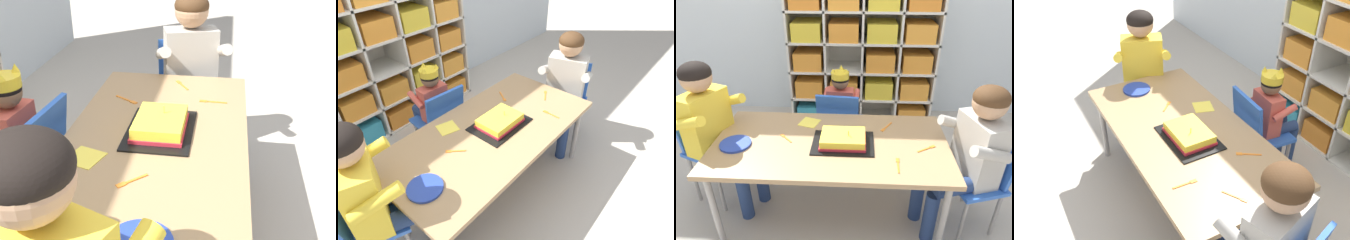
% 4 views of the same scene
% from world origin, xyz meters
% --- Properties ---
extents(ground, '(16.00, 16.00, 0.00)m').
position_xyz_m(ground, '(0.00, 0.00, 0.00)').
color(ground, '#BCB2A3').
extents(storage_cubby_shelf, '(1.42, 0.40, 1.43)m').
position_xyz_m(storage_cubby_shelf, '(0.19, 1.35, 0.71)').
color(storage_cubby_shelf, silver).
rests_on(storage_cubby_shelf, ground).
extents(activity_table, '(1.46, 0.75, 0.56)m').
position_xyz_m(activity_table, '(0.00, 0.00, 0.52)').
color(activity_table, '#A37F56').
rests_on(activity_table, ground).
extents(classroom_chair_blue, '(0.38, 0.36, 0.67)m').
position_xyz_m(classroom_chair_blue, '(0.02, 0.55, 0.39)').
color(classroom_chair_blue, blue).
rests_on(classroom_chair_blue, ground).
extents(child_with_crown, '(0.31, 0.31, 0.83)m').
position_xyz_m(child_with_crown, '(0.02, 0.66, 0.52)').
color(child_with_crown, '#D15647').
rests_on(child_with_crown, ground).
extents(classroom_chair_adult_side, '(0.41, 0.39, 0.70)m').
position_xyz_m(classroom_chair_adult_side, '(-0.87, 0.11, 0.43)').
color(classroom_chair_adult_side, blue).
rests_on(classroom_chair_adult_side, ground).
extents(adult_helper_seated, '(0.49, 0.47, 1.04)m').
position_xyz_m(adult_helper_seated, '(-0.76, 0.07, 0.64)').
color(adult_helper_seated, yellow).
rests_on(adult_helper_seated, ground).
extents(classroom_chair_guest_side, '(0.40, 0.44, 0.69)m').
position_xyz_m(classroom_chair_guest_side, '(0.94, -0.04, 0.41)').
color(classroom_chair_guest_side, blue).
rests_on(classroom_chair_guest_side, ground).
extents(guest_at_table_side, '(0.47, 0.46, 0.99)m').
position_xyz_m(guest_at_table_side, '(0.83, -0.07, 0.60)').
color(guest_at_table_side, '#B2ADA3').
rests_on(guest_at_table_side, ground).
extents(birthday_cake_on_tray, '(0.38, 0.28, 0.10)m').
position_xyz_m(birthday_cake_on_tray, '(0.08, -0.01, 0.59)').
color(birthday_cake_on_tray, black).
rests_on(birthday_cake_on_tray, activity_table).
extents(paper_plate_stack, '(0.19, 0.19, 0.01)m').
position_xyz_m(paper_plate_stack, '(-0.58, -0.06, 0.57)').
color(paper_plate_stack, '#233DA3').
rests_on(paper_plate_stack, activity_table).
extents(paper_napkin_square, '(0.16, 0.16, 0.00)m').
position_xyz_m(paper_napkin_square, '(-0.17, 0.23, 0.56)').
color(paper_napkin_square, '#F4DB4C').
rests_on(paper_napkin_square, activity_table).
extents(fork_at_table_front_edge, '(0.10, 0.10, 0.00)m').
position_xyz_m(fork_at_table_front_edge, '(-0.29, 0.03, 0.57)').
color(fork_at_table_front_edge, orange).
rests_on(fork_at_table_front_edge, activity_table).
extents(fork_scattered_mid_table, '(0.02, 0.13, 0.00)m').
position_xyz_m(fork_scattered_mid_table, '(0.40, -0.21, 0.57)').
color(fork_scattered_mid_table, orange).
rests_on(fork_scattered_mid_table, activity_table).
extents(fork_beside_plate_stack, '(0.09, 0.13, 0.00)m').
position_xyz_m(fork_beside_plate_stack, '(0.36, 0.20, 0.57)').
color(fork_beside_plate_stack, orange).
rests_on(fork_beside_plate_stack, activity_table).
extents(fork_near_child_seat, '(0.12, 0.08, 0.00)m').
position_xyz_m(fork_near_child_seat, '(0.59, -0.04, 0.57)').
color(fork_near_child_seat, orange).
rests_on(fork_near_child_seat, activity_table).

